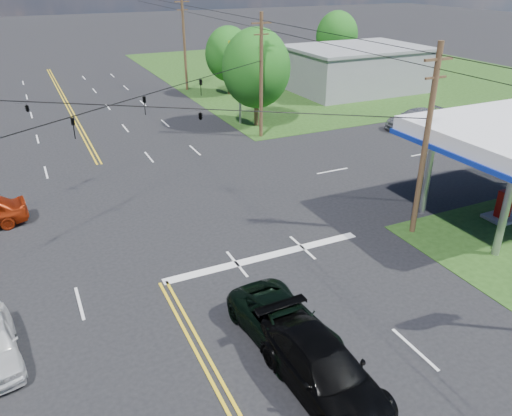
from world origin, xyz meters
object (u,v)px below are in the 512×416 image
tree_right_b (229,54)px  suv_black (323,368)px  pickup_dkgreen (285,325)px  pole_ne (261,75)px  pole_se (426,141)px  tree_far_r (337,36)px  retail_ne (356,70)px  tree_right_a (256,68)px  pole_right_far (184,42)px

tree_right_b → suv_black: tree_right_b is taller
tree_right_b → pickup_dkgreen: (-13.50, -37.59, -3.48)m
pole_ne → tree_right_b: size_ratio=1.34×
pole_se → tree_far_r: 44.30m
retail_ne → suv_black: 45.11m
retail_ne → tree_right_b: tree_right_b is taller
retail_ne → suv_black: size_ratio=2.43×
tree_right_a → tree_far_r: bearing=42.0°
tree_right_a → pole_se: bearing=-92.7°
pole_ne → suv_black: size_ratio=1.65×
tree_right_b → pickup_dkgreen: size_ratio=1.34×
pole_ne → tree_right_a: 3.16m
pole_se → tree_right_b: pole_se is taller
retail_ne → tree_right_a: size_ratio=1.71×
pole_right_far → suv_black: bearing=-102.8°
tree_right_b → tree_far_r: 18.50m
retail_ne → tree_far_r: 11.02m
pole_se → pole_right_far: size_ratio=0.95×
tree_far_r → suv_black: bearing=-123.9°
pole_ne → pole_right_far: 19.00m
retail_ne → tree_right_b: size_ratio=1.98×
pole_right_far → tree_right_a: pole_right_far is taller
pole_ne → pole_right_far: size_ratio=0.95×
tree_right_b → suv_black: (-13.50, -40.12, -3.38)m
tree_right_a → suv_black: 30.46m
suv_black → pole_right_far: bearing=75.0°
retail_ne → pole_se: (-17.00, -29.00, 2.72)m
pole_se → tree_right_b: bearing=83.9°
retail_ne → pole_ne: bearing=-147.1°
retail_ne → pole_ne: pole_ne is taller
pole_ne → pickup_dkgreen: size_ratio=1.80×
pole_ne → tree_right_b: pole_ne is taller
tree_far_r → pole_se: bearing=-118.3°
tree_right_a → retail_ne: bearing=26.6°
suv_black → tree_far_r: bearing=53.8°
pickup_dkgreen → suv_black: 2.53m
pole_right_far → tree_right_a: (1.00, -16.00, -0.30)m
pole_se → suv_black: (-10.00, -7.12, -4.08)m
tree_right_a → tree_far_r: tree_right_a is taller
tree_right_a → tree_right_b: tree_right_a is taller
tree_right_a → pickup_dkgreen: (-11.00, -25.59, -4.13)m
tree_far_r → pickup_dkgreen: bearing=-125.4°
pole_se → tree_right_b: size_ratio=1.34×
retail_ne → pole_right_far: 19.02m
retail_ne → suv_black: (-27.00, -36.12, -1.37)m
pole_ne → pickup_dkgreen: 25.05m
retail_ne → pickup_dkgreen: (-27.00, -33.59, -1.47)m
tree_right_a → tree_far_r: size_ratio=1.07×
pole_se → tree_right_a: pole_se is taller
pole_ne → retail_ne: bearing=32.9°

